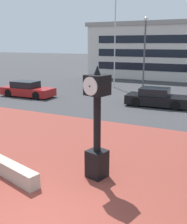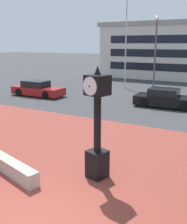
% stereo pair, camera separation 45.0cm
% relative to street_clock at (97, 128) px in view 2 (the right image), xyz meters
% --- Properties ---
extents(ground_plane, '(200.00, 200.00, 0.00)m').
position_rel_street_clock_xyz_m(ground_plane, '(-0.24, -2.91, -1.72)').
color(ground_plane, '#38383A').
extents(plaza_brick_paving, '(44.00, 13.11, 0.01)m').
position_rel_street_clock_xyz_m(plaza_brick_paving, '(-0.24, -0.35, -1.72)').
color(plaza_brick_paving, brown).
rests_on(plaza_brick_paving, ground).
extents(planter_wall, '(3.19, 1.23, 0.50)m').
position_rel_street_clock_xyz_m(planter_wall, '(-2.82, -1.22, -1.47)').
color(planter_wall, '#ADA393').
rests_on(planter_wall, ground).
extents(street_clock, '(0.77, 0.81, 3.68)m').
position_rel_street_clock_xyz_m(street_clock, '(0.00, 0.00, 0.00)').
color(street_clock, black).
rests_on(street_clock, ground).
extents(car_street_near, '(4.58, 1.90, 1.28)m').
position_rel_street_clock_xyz_m(car_street_near, '(-11.27, 10.16, -1.15)').
color(car_street_near, maroon).
rests_on(car_street_near, ground).
extents(car_street_mid, '(4.42, 2.13, 1.28)m').
position_rel_street_clock_xyz_m(car_street_mid, '(-0.70, 11.39, -1.15)').
color(car_street_mid, black).
rests_on(car_street_mid, ground).
extents(flagpole_primary, '(1.91, 0.14, 10.12)m').
position_rel_street_clock_xyz_m(flagpole_primary, '(-6.28, 17.76, 4.35)').
color(flagpole_primary, silver).
rests_on(flagpole_primary, ground).
extents(street_lamp_post, '(0.36, 0.36, 6.55)m').
position_rel_street_clock_xyz_m(street_lamp_post, '(-3.11, 16.30, 2.29)').
color(street_lamp_post, '#4C4C51').
rests_on(street_lamp_post, ground).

